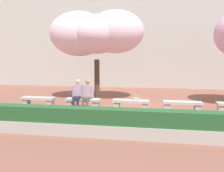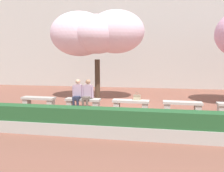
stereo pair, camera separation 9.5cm
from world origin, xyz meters
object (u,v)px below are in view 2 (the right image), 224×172
object	(u,v)px
stone_bench_near_west	(83,102)
stone_bench_center	(131,104)
stone_bench_west_end	(39,100)
handbag	(137,97)
stone_bench_near_east	(182,105)
person_seated_left	(78,93)
person_seated_right	(87,93)
cherry_tree_main	(96,34)

from	to	relation	value
stone_bench_near_west	stone_bench_center	world-z (taller)	same
stone_bench_west_end	handbag	size ratio (longest dim) A/B	4.57
stone_bench_near_west	stone_bench_near_east	distance (m)	4.19
person_seated_left	person_seated_right	world-z (taller)	same
stone_bench_near_east	cherry_tree_main	size ratio (longest dim) A/B	0.32
stone_bench_near_east	person_seated_right	distance (m)	3.99
stone_bench_center	person_seated_right	bearing A→B (deg)	-178.37
handbag	stone_bench_near_east	bearing A→B (deg)	-0.64
stone_bench_west_end	handbag	distance (m)	4.46
stone_bench_near_east	person_seated_right	bearing A→B (deg)	-179.23
stone_bench_west_end	person_seated_left	xyz separation A→B (m)	(1.87, -0.05, 0.40)
stone_bench_near_east	person_seated_right	world-z (taller)	person_seated_right
stone_bench_near_east	person_seated_left	distance (m)	4.43
handbag	cherry_tree_main	distance (m)	4.21
person_seated_left	cherry_tree_main	world-z (taller)	cherry_tree_main
stone_bench_west_end	cherry_tree_main	bearing A→B (deg)	43.85
person_seated_right	cherry_tree_main	distance (m)	3.52
handbag	cherry_tree_main	bearing A→B (deg)	136.68
person_seated_right	handbag	xyz separation A→B (m)	(2.13, 0.07, -0.12)
stone_bench_west_end	stone_bench_near_east	xyz separation A→B (m)	(6.28, 0.00, 0.00)
person_seated_right	stone_bench_west_end	bearing A→B (deg)	178.68
stone_bench_west_end	handbag	xyz separation A→B (m)	(4.45, 0.02, 0.28)
handbag	person_seated_left	bearing A→B (deg)	-178.35
stone_bench_near_west	person_seated_left	xyz separation A→B (m)	(-0.22, -0.05, 0.40)
stone_bench_near_west	handbag	size ratio (longest dim) A/B	4.57
stone_bench_west_end	person_seated_left	distance (m)	1.91
person_seated_right	cherry_tree_main	bearing A→B (deg)	92.64
stone_bench_west_end	handbag	world-z (taller)	handbag
stone_bench_near_west	handbag	world-z (taller)	handbag
person_seated_right	person_seated_left	bearing A→B (deg)	-179.97
person_seated_right	handbag	size ratio (longest dim) A/B	3.81
stone_bench_west_end	stone_bench_near_east	size ratio (longest dim) A/B	1.00
person_seated_right	cherry_tree_main	size ratio (longest dim) A/B	0.26
stone_bench_west_end	stone_bench_center	world-z (taller)	same
stone_bench_near_east	stone_bench_near_west	bearing A→B (deg)	180.00
person_seated_left	cherry_tree_main	xyz separation A→B (m)	(0.34, 2.18, 2.76)
stone_bench_west_end	stone_bench_near_east	bearing A→B (deg)	0.00
stone_bench_center	person_seated_left	distance (m)	2.35
stone_bench_near_west	cherry_tree_main	distance (m)	3.81
stone_bench_center	handbag	size ratio (longest dim) A/B	4.57
stone_bench_near_west	stone_bench_near_east	size ratio (longest dim) A/B	1.00
stone_bench_center	person_seated_right	distance (m)	1.92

